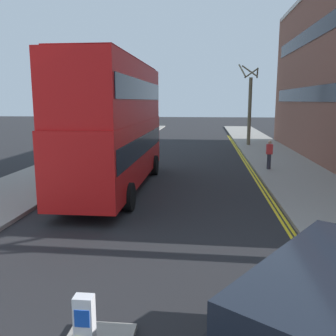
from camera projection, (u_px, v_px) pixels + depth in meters
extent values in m
cube|color=gray|center=(312.00, 188.00, 16.47)|extent=(4.00, 80.00, 0.14)
cube|color=gray|center=(34.00, 182.00, 17.76)|extent=(4.00, 80.00, 0.14)
cube|color=yellow|center=(272.00, 200.00, 14.74)|extent=(0.10, 56.00, 0.01)
cube|color=yellow|center=(268.00, 200.00, 14.75)|extent=(0.10, 56.00, 0.01)
cube|color=white|center=(85.00, 327.00, 5.29)|extent=(0.28, 0.20, 0.95)
cube|color=blue|center=(82.00, 319.00, 5.16)|extent=(0.22, 0.01, 0.26)
cube|color=red|center=(117.00, 151.00, 16.45)|extent=(2.53, 10.81, 2.60)
cube|color=red|center=(115.00, 92.00, 15.99)|extent=(2.48, 10.59, 2.50)
cube|color=black|center=(116.00, 144.00, 16.40)|extent=(2.56, 10.37, 0.84)
cube|color=black|center=(115.00, 90.00, 15.97)|extent=(2.55, 10.16, 0.80)
cube|color=yellow|center=(138.00, 112.00, 21.44)|extent=(2.00, 0.07, 0.44)
cube|color=maroon|center=(114.00, 62.00, 15.76)|extent=(2.28, 9.73, 0.10)
cylinder|color=black|center=(109.00, 164.00, 20.08)|extent=(0.30, 1.04, 1.04)
cylinder|color=black|center=(155.00, 165.00, 19.82)|extent=(0.30, 1.04, 1.04)
cylinder|color=black|center=(62.00, 195.00, 13.52)|extent=(0.30, 1.04, 1.04)
cylinder|color=black|center=(129.00, 197.00, 13.27)|extent=(0.30, 1.04, 1.04)
cylinder|color=black|center=(302.00, 329.00, 5.88)|extent=(0.56, 0.69, 0.68)
cylinder|color=#2D2D38|center=(269.00, 162.00, 20.69)|extent=(0.22, 0.22, 0.85)
cube|color=red|center=(270.00, 149.00, 20.57)|extent=(0.34, 0.22, 0.56)
sphere|color=beige|center=(270.00, 142.00, 20.50)|extent=(0.20, 0.20, 0.20)
cylinder|color=#6B6047|center=(250.00, 112.00, 31.70)|extent=(0.29, 0.29, 5.74)
cylinder|color=#6B6047|center=(257.00, 73.00, 31.02)|extent=(0.23, 1.10, 0.81)
cylinder|color=#6B6047|center=(251.00, 73.00, 31.67)|extent=(1.22, 0.31, 0.90)
cylinder|color=#6B6047|center=(242.00, 71.00, 30.95)|extent=(0.57, 1.61, 1.20)
cylinder|color=#6B6047|center=(250.00, 71.00, 30.49)|extent=(1.36, 0.49, 1.02)
cube|color=black|center=(324.00, 26.00, 21.59)|extent=(0.04, 24.64, 1.00)
cube|color=black|center=(319.00, 93.00, 22.29)|extent=(0.04, 24.64, 1.00)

